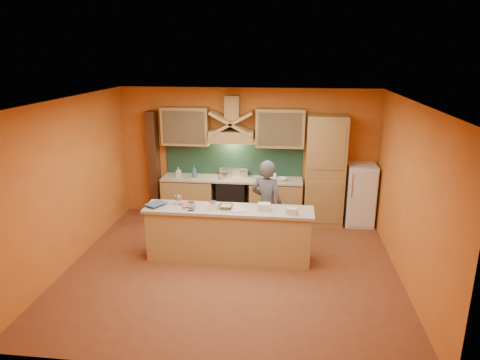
# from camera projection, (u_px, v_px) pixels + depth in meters

# --- Properties ---
(floor) EXTENTS (5.50, 5.00, 0.01)m
(floor) POSITION_uv_depth(u_px,v_px,m) (232.00, 267.00, 7.28)
(floor) COLOR brown
(floor) RESTS_ON ground
(ceiling) EXTENTS (5.50, 5.00, 0.01)m
(ceiling) POSITION_uv_depth(u_px,v_px,m) (231.00, 101.00, 6.47)
(ceiling) COLOR white
(ceiling) RESTS_ON wall_back
(wall_back) EXTENTS (5.50, 0.02, 2.80)m
(wall_back) POSITION_uv_depth(u_px,v_px,m) (247.00, 153.00, 9.25)
(wall_back) COLOR orange
(wall_back) RESTS_ON floor
(wall_front) EXTENTS (5.50, 0.02, 2.80)m
(wall_front) POSITION_uv_depth(u_px,v_px,m) (200.00, 261.00, 4.49)
(wall_front) COLOR orange
(wall_front) RESTS_ON floor
(wall_left) EXTENTS (0.02, 5.00, 2.80)m
(wall_left) POSITION_uv_depth(u_px,v_px,m) (70.00, 183.00, 7.18)
(wall_left) COLOR orange
(wall_left) RESTS_ON floor
(wall_right) EXTENTS (0.02, 5.00, 2.80)m
(wall_right) POSITION_uv_depth(u_px,v_px,m) (409.00, 195.00, 6.57)
(wall_right) COLOR orange
(wall_right) RESTS_ON floor
(base_cabinet_left) EXTENTS (1.10, 0.60, 0.86)m
(base_cabinet_left) POSITION_uv_depth(u_px,v_px,m) (189.00, 198.00, 9.38)
(base_cabinet_left) COLOR tan
(base_cabinet_left) RESTS_ON floor
(base_cabinet_right) EXTENTS (1.10, 0.60, 0.86)m
(base_cabinet_right) POSITION_uv_depth(u_px,v_px,m) (276.00, 201.00, 9.17)
(base_cabinet_right) COLOR tan
(base_cabinet_right) RESTS_ON floor
(counter_top) EXTENTS (3.00, 0.62, 0.04)m
(counter_top) POSITION_uv_depth(u_px,v_px,m) (232.00, 179.00, 9.14)
(counter_top) COLOR #B3A997
(counter_top) RESTS_ON base_cabinet_left
(stove) EXTENTS (0.60, 0.58, 0.90)m
(stove) POSITION_uv_depth(u_px,v_px,m) (232.00, 199.00, 9.27)
(stove) COLOR black
(stove) RESTS_ON floor
(backsplash) EXTENTS (3.00, 0.03, 0.70)m
(backsplash) POSITION_uv_depth(u_px,v_px,m) (233.00, 160.00, 9.31)
(backsplash) COLOR #183528
(backsplash) RESTS_ON wall_back
(range_hood) EXTENTS (0.92, 0.50, 0.24)m
(range_hood) POSITION_uv_depth(u_px,v_px,m) (232.00, 136.00, 8.93)
(range_hood) COLOR tan
(range_hood) RESTS_ON wall_back
(hood_chimney) EXTENTS (0.30, 0.30, 0.50)m
(hood_chimney) POSITION_uv_depth(u_px,v_px,m) (232.00, 108.00, 8.85)
(hood_chimney) COLOR tan
(hood_chimney) RESTS_ON wall_back
(upper_cabinet_left) EXTENTS (1.00, 0.35, 0.80)m
(upper_cabinet_left) POSITION_uv_depth(u_px,v_px,m) (186.00, 126.00, 9.06)
(upper_cabinet_left) COLOR tan
(upper_cabinet_left) RESTS_ON wall_back
(upper_cabinet_right) EXTENTS (1.00, 0.35, 0.80)m
(upper_cabinet_right) POSITION_uv_depth(u_px,v_px,m) (280.00, 128.00, 8.83)
(upper_cabinet_right) COLOR tan
(upper_cabinet_right) RESTS_ON wall_back
(pantry_column) EXTENTS (0.80, 0.60, 2.30)m
(pantry_column) POSITION_uv_depth(u_px,v_px,m) (325.00, 171.00, 8.85)
(pantry_column) COLOR tan
(pantry_column) RESTS_ON floor
(fridge) EXTENTS (0.58, 0.60, 1.30)m
(fridge) POSITION_uv_depth(u_px,v_px,m) (360.00, 195.00, 8.91)
(fridge) COLOR white
(fridge) RESTS_ON floor
(trim_column_left) EXTENTS (0.20, 0.30, 2.30)m
(trim_column_left) POSITION_uv_depth(u_px,v_px,m) (154.00, 164.00, 9.41)
(trim_column_left) COLOR #472816
(trim_column_left) RESTS_ON floor
(island_body) EXTENTS (2.80, 0.55, 0.88)m
(island_body) POSITION_uv_depth(u_px,v_px,m) (229.00, 235.00, 7.45)
(island_body) COLOR tan
(island_body) RESTS_ON floor
(island_top) EXTENTS (2.90, 0.62, 0.05)m
(island_top) POSITION_uv_depth(u_px,v_px,m) (228.00, 210.00, 7.31)
(island_top) COLOR #B3A997
(island_top) RESTS_ON island_body
(person) EXTENTS (0.72, 0.60, 1.68)m
(person) POSITION_uv_depth(u_px,v_px,m) (267.00, 205.00, 7.78)
(person) COLOR #4C4C51
(person) RESTS_ON floor
(pot_large) EXTENTS (0.29, 0.29, 0.15)m
(pot_large) POSITION_uv_depth(u_px,v_px,m) (225.00, 175.00, 9.13)
(pot_large) COLOR silver
(pot_large) RESTS_ON stove
(pot_small) EXTENTS (0.22, 0.22, 0.15)m
(pot_small) POSITION_uv_depth(u_px,v_px,m) (244.00, 174.00, 9.24)
(pot_small) COLOR #B4B4BB
(pot_small) RESTS_ON stove
(soap_bottle_a) EXTENTS (0.10, 0.10, 0.20)m
(soap_bottle_a) POSITION_uv_depth(u_px,v_px,m) (179.00, 172.00, 9.23)
(soap_bottle_a) COLOR white
(soap_bottle_a) RESTS_ON counter_top
(soap_bottle_b) EXTENTS (0.14, 0.14, 0.27)m
(soap_bottle_b) POSITION_uv_depth(u_px,v_px,m) (194.00, 171.00, 9.17)
(soap_bottle_b) COLOR #306286
(soap_bottle_b) RESTS_ON counter_top
(bowl_back) EXTENTS (0.23, 0.23, 0.06)m
(bowl_back) POSITION_uv_depth(u_px,v_px,m) (282.00, 179.00, 8.94)
(bowl_back) COLOR white
(bowl_back) RESTS_ON counter_top
(dish_rack) EXTENTS (0.27, 0.22, 0.09)m
(dish_rack) POSITION_uv_depth(u_px,v_px,m) (270.00, 176.00, 9.10)
(dish_rack) COLOR white
(dish_rack) RESTS_ON counter_top
(book_lower) EXTENTS (0.31, 0.36, 0.03)m
(book_lower) POSITION_uv_depth(u_px,v_px,m) (182.00, 205.00, 7.41)
(book_lower) COLOR #C05D44
(book_lower) RESTS_ON island_top
(book_upper) EXTENTS (0.38, 0.41, 0.03)m
(book_upper) POSITION_uv_depth(u_px,v_px,m) (151.00, 202.00, 7.48)
(book_upper) COLOR #3A5581
(book_upper) RESTS_ON island_top
(jar_large) EXTENTS (0.16, 0.16, 0.16)m
(jar_large) POSITION_uv_depth(u_px,v_px,m) (178.00, 200.00, 7.47)
(jar_large) COLOR white
(jar_large) RESTS_ON island_top
(jar_small) EXTENTS (0.14, 0.14, 0.14)m
(jar_small) POSITION_uv_depth(u_px,v_px,m) (191.00, 206.00, 7.19)
(jar_small) COLOR silver
(jar_small) RESTS_ON island_top
(kitchen_scale) EXTENTS (0.16, 0.16, 0.11)m
(kitchen_scale) POSITION_uv_depth(u_px,v_px,m) (213.00, 206.00, 7.27)
(kitchen_scale) COLOR white
(kitchen_scale) RESTS_ON island_top
(mixing_bowl) EXTENTS (0.27, 0.27, 0.06)m
(mixing_bowl) POSITION_uv_depth(u_px,v_px,m) (226.00, 206.00, 7.31)
(mixing_bowl) COLOR silver
(mixing_bowl) RESTS_ON island_top
(cloth) EXTENTS (0.31, 0.27, 0.02)m
(cloth) POSITION_uv_depth(u_px,v_px,m) (238.00, 210.00, 7.19)
(cloth) COLOR beige
(cloth) RESTS_ON island_top
(grocery_bag_a) EXTENTS (0.20, 0.16, 0.13)m
(grocery_bag_a) POSITION_uv_depth(u_px,v_px,m) (264.00, 207.00, 7.17)
(grocery_bag_a) COLOR #EDE2C3
(grocery_bag_a) RESTS_ON island_top
(grocery_bag_b) EXTENTS (0.20, 0.17, 0.11)m
(grocery_bag_b) POSITION_uv_depth(u_px,v_px,m) (292.00, 211.00, 7.02)
(grocery_bag_b) COLOR beige
(grocery_bag_b) RESTS_ON island_top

